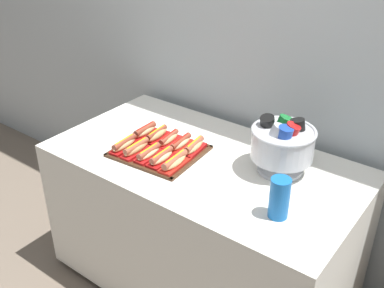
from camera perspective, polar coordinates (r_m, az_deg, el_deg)
The scene contains 16 objects.
ground_plane at distance 2.73m, azimuth 1.23°, elevation -16.30°, with size 10.00×10.00×0.00m, color #7A6B5B.
back_wall at distance 2.44m, azimuth 8.84°, elevation 13.44°, with size 6.00×0.10×2.60m, color #B2BCC1.
buffet_table at distance 2.45m, azimuth 1.34°, elevation -9.43°, with size 1.51×0.82×0.80m.
serving_tray at distance 2.29m, azimuth -4.04°, elevation -0.92°, with size 0.43×0.39×0.01m.
hot_dog_0 at distance 2.30m, azimuth -8.29°, elevation -0.09°, with size 0.07×0.17×0.06m.
hot_dog_1 at distance 2.26m, azimuth -6.84°, elevation -0.58°, with size 0.06×0.18×0.06m.
hot_dog_2 at distance 2.22m, azimuth -5.32°, elevation -1.17°, with size 0.07×0.16×0.06m.
hot_dog_3 at distance 2.18m, azimuth -3.76°, elevation -1.69°, with size 0.08×0.17×0.06m.
hot_dog_4 at distance 2.14m, azimuth -2.13°, elevation -2.23°, with size 0.08×0.18×0.06m.
hot_dog_5 at distance 2.41m, azimuth -5.78°, elevation 1.54°, with size 0.06×0.17×0.06m.
hot_dog_6 at distance 2.37m, azimuth -4.35°, elevation 1.07°, with size 0.08×0.18×0.06m.
hot_dog_7 at distance 2.33m, azimuth -2.87°, elevation 0.56°, with size 0.08×0.17×0.06m.
hot_dog_8 at distance 2.29m, azimuth -1.34°, elevation 0.08°, with size 0.08×0.17×0.06m.
hot_dog_9 at distance 2.26m, azimuth 0.24°, elevation -0.37°, with size 0.08×0.17×0.06m.
punch_bowl at distance 2.11m, azimuth 11.03°, elevation 0.18°, with size 0.29×0.29×0.26m.
cup_stack at distance 1.85m, azimuth 10.67°, elevation -6.53°, with size 0.08×0.08×0.17m.
Camera 1 is at (1.11, -1.56, 1.95)m, focal length 43.47 mm.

